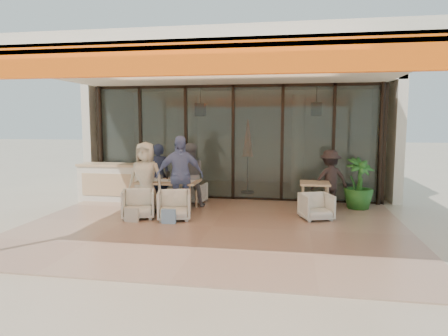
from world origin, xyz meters
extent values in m
plane|color=#C6B293|center=(0.00, 0.00, 0.00)|extent=(70.00, 70.00, 0.00)
cube|color=tan|center=(0.00, 0.00, 0.01)|extent=(8.00, 6.00, 0.01)
cube|color=silver|center=(0.00, 0.00, 3.30)|extent=(8.00, 6.00, 0.20)
cube|color=#FD5D0D|center=(0.00, -2.94, 3.02)|extent=(8.00, 0.12, 0.45)
cube|color=#EA4B13|center=(0.00, -2.25, 3.14)|extent=(8.00, 1.50, 0.06)
cylinder|color=black|center=(-3.88, 2.88, 1.60)|extent=(0.12, 0.12, 3.20)
cylinder|color=black|center=(3.88, 2.88, 1.60)|extent=(0.12, 0.12, 3.20)
cube|color=#9EADA3|center=(0.00, 3.00, 1.60)|extent=(8.00, 0.03, 3.20)
cube|color=black|center=(0.00, 3.00, 0.04)|extent=(8.00, 0.10, 0.08)
cube|color=black|center=(0.00, 3.00, 3.16)|extent=(8.00, 0.10, 0.08)
cube|color=black|center=(-4.00, 3.00, 1.60)|extent=(0.08, 0.10, 3.20)
cube|color=black|center=(-2.70, 3.00, 1.60)|extent=(0.08, 0.10, 3.20)
cube|color=black|center=(-1.35, 3.00, 1.60)|extent=(0.08, 0.10, 3.20)
cube|color=black|center=(0.00, 3.00, 1.60)|extent=(0.08, 0.10, 3.20)
cube|color=black|center=(1.35, 3.00, 1.60)|extent=(0.08, 0.10, 3.20)
cube|color=black|center=(2.70, 3.00, 1.60)|extent=(0.08, 0.10, 3.20)
cube|color=black|center=(4.00, 3.00, 1.60)|extent=(0.08, 0.10, 3.20)
cube|color=silver|center=(0.00, 6.50, 1.70)|extent=(9.00, 0.25, 3.40)
cube|color=silver|center=(-4.40, 4.75, 1.70)|extent=(0.25, 3.50, 3.40)
cube|color=silver|center=(4.40, 4.75, 1.70)|extent=(0.25, 3.50, 3.40)
cube|color=silver|center=(0.00, 4.75, 3.40)|extent=(9.00, 3.50, 0.25)
cube|color=#D9B084|center=(0.00, 4.75, 0.01)|extent=(8.00, 3.50, 0.02)
cylinder|color=silver|center=(-1.60, 4.60, 1.50)|extent=(0.40, 0.40, 3.00)
cylinder|color=silver|center=(1.80, 4.60, 1.50)|extent=(0.40, 0.40, 3.00)
cylinder|color=black|center=(-1.20, 4.20, 3.00)|extent=(0.03, 0.03, 0.70)
cube|color=black|center=(-1.20, 4.20, 2.55)|extent=(0.30, 0.30, 0.40)
sphere|color=#FFBF72|center=(-1.20, 4.20, 2.55)|extent=(0.18, 0.18, 0.18)
cylinder|color=black|center=(2.30, 4.20, 3.00)|extent=(0.03, 0.03, 0.70)
cube|color=black|center=(2.30, 4.20, 2.55)|extent=(0.30, 0.30, 0.40)
sphere|color=#FFBF72|center=(2.30, 4.20, 2.55)|extent=(0.18, 0.18, 0.18)
cylinder|color=black|center=(0.30, 4.00, 0.05)|extent=(0.40, 0.40, 0.05)
cylinder|color=black|center=(0.30, 4.00, 1.05)|extent=(0.04, 0.04, 2.10)
cone|color=#F05914|center=(0.30, 4.00, 1.70)|extent=(0.32, 0.32, 1.10)
cube|color=silver|center=(-3.28, 2.30, 0.50)|extent=(1.80, 0.60, 1.00)
cube|color=#D9B084|center=(-3.28, 2.30, 1.01)|extent=(1.85, 0.65, 0.06)
cube|color=#D9B084|center=(-3.28, 1.99, 0.50)|extent=(1.50, 0.02, 0.60)
cube|color=#D9B084|center=(-1.38, 1.42, 0.72)|extent=(1.50, 0.90, 0.05)
cube|color=white|center=(-1.38, 1.42, 0.74)|extent=(1.30, 0.35, 0.01)
cylinder|color=#D9B084|center=(-2.00, 1.10, 0.35)|extent=(0.06, 0.06, 0.70)
cylinder|color=#D9B084|center=(-0.76, 1.10, 0.35)|extent=(0.06, 0.06, 0.70)
cylinder|color=#D9B084|center=(-2.00, 1.74, 0.35)|extent=(0.06, 0.06, 0.70)
cylinder|color=#D9B084|center=(-0.76, 1.74, 0.35)|extent=(0.06, 0.06, 0.70)
cylinder|color=white|center=(-1.83, 1.27, 0.81)|extent=(0.06, 0.06, 0.11)
cylinder|color=white|center=(-1.63, 1.62, 0.81)|extent=(0.06, 0.06, 0.11)
cylinder|color=white|center=(-1.33, 1.32, 0.81)|extent=(0.06, 0.06, 0.11)
cylinder|color=white|center=(-1.08, 1.60, 0.81)|extent=(0.06, 0.06, 0.11)
cylinder|color=maroon|center=(-1.93, 1.57, 0.83)|extent=(0.07, 0.07, 0.16)
cylinder|color=black|center=(-1.48, 1.70, 0.83)|extent=(0.09, 0.09, 0.17)
cylinder|color=black|center=(-1.48, 1.70, 0.93)|extent=(0.10, 0.10, 0.01)
cylinder|color=white|center=(-1.83, 1.12, 0.76)|extent=(0.22, 0.22, 0.01)
cylinder|color=white|center=(-0.93, 1.12, 0.76)|extent=(0.22, 0.22, 0.01)
cylinder|color=white|center=(-1.83, 1.74, 0.76)|extent=(0.22, 0.22, 0.01)
cylinder|color=white|center=(-0.93, 1.74, 0.76)|extent=(0.22, 0.22, 0.01)
imported|color=white|center=(-1.80, 2.37, 0.35)|extent=(0.83, 0.80, 0.70)
imported|color=white|center=(-0.96, 2.37, 0.31)|extent=(0.64, 0.61, 0.61)
imported|color=white|center=(-1.80, 0.47, 0.37)|extent=(0.89, 0.86, 0.74)
imported|color=white|center=(-0.96, 0.47, 0.37)|extent=(0.87, 0.84, 0.74)
imported|color=#192138|center=(-1.80, 1.87, 0.82)|extent=(0.69, 0.56, 1.63)
imported|color=slate|center=(-0.96, 1.87, 0.83)|extent=(0.98, 0.87, 1.65)
imported|color=beige|center=(-1.80, 0.97, 0.86)|extent=(0.84, 0.55, 1.72)
imported|color=#6C7FB4|center=(-0.96, 0.97, 0.94)|extent=(1.19, 0.83, 1.88)
cube|color=silver|center=(-1.80, 0.07, 0.17)|extent=(0.30, 0.10, 0.34)
cube|color=#99BFD8|center=(-0.96, 0.07, 0.17)|extent=(0.30, 0.10, 0.34)
cube|color=#D9B084|center=(2.18, 1.76, 0.72)|extent=(0.70, 0.70, 0.05)
cylinder|color=#D9B084|center=(1.90, 1.48, 0.35)|extent=(0.05, 0.05, 0.70)
cylinder|color=#D9B084|center=(2.46, 1.48, 0.35)|extent=(0.05, 0.05, 0.70)
cylinder|color=#D9B084|center=(1.90, 2.04, 0.35)|extent=(0.05, 0.05, 0.70)
cylinder|color=#D9B084|center=(2.46, 2.04, 0.35)|extent=(0.05, 0.05, 0.70)
imported|color=white|center=(2.18, 1.01, 0.33)|extent=(0.81, 0.79, 0.67)
imported|color=black|center=(2.57, 2.23, 0.75)|extent=(1.10, 0.84, 1.50)
imported|color=#1E5919|center=(3.28, 2.31, 0.65)|extent=(1.00, 1.00, 1.30)
camera|label=1|loc=(1.62, -7.97, 2.23)|focal=32.00mm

